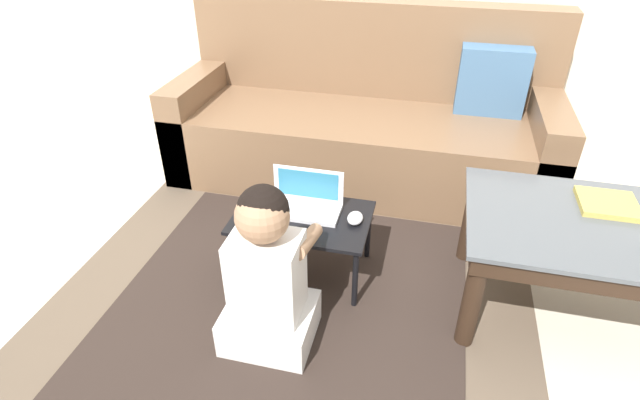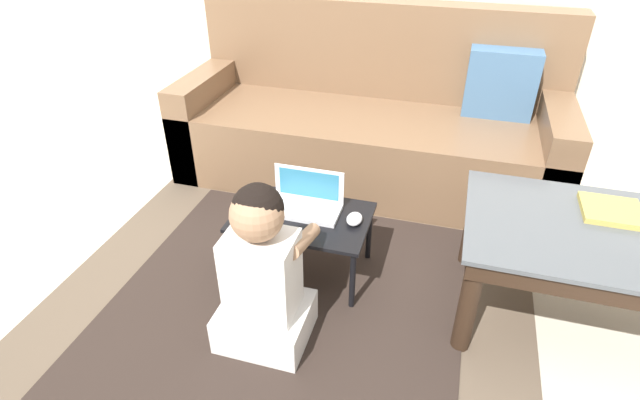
# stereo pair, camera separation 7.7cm
# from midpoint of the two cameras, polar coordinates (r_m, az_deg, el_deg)

# --- Properties ---
(ground_plane) EXTENTS (16.00, 16.00, 0.00)m
(ground_plane) POSITION_cam_midpoint_polar(r_m,az_deg,el_deg) (2.18, -0.58, -11.12)
(ground_plane) COLOR beige
(area_rug) EXTENTS (2.00, 1.98, 0.01)m
(area_rug) POSITION_cam_midpoint_polar(r_m,az_deg,el_deg) (2.16, -4.43, -11.45)
(area_rug) COLOR brown
(area_rug) RESTS_ON ground_plane
(couch) EXTENTS (2.12, 0.80, 0.95)m
(couch) POSITION_cam_midpoint_polar(r_m,az_deg,el_deg) (2.94, 4.33, 8.66)
(couch) COLOR brown
(couch) RESTS_ON ground_plane
(coffee_table) EXTENTS (0.96, 0.63, 0.45)m
(coffee_table) POSITION_cam_midpoint_polar(r_m,az_deg,el_deg) (2.11, 28.06, -3.92)
(coffee_table) COLOR #4C5156
(coffee_table) RESTS_ON ground_plane
(laptop_desk) EXTENTS (0.58, 0.38, 0.30)m
(laptop_desk) POSITION_cam_midpoint_polar(r_m,az_deg,el_deg) (2.14, -3.07, -2.56)
(laptop_desk) COLOR black
(laptop_desk) RESTS_ON ground_plane
(laptop) EXTENTS (0.31, 0.16, 0.17)m
(laptop) POSITION_cam_midpoint_polar(r_m,az_deg,el_deg) (2.14, -2.76, -0.46)
(laptop) COLOR silver
(laptop) RESTS_ON laptop_desk
(computer_mouse) EXTENTS (0.06, 0.09, 0.04)m
(computer_mouse) POSITION_cam_midpoint_polar(r_m,az_deg,el_deg) (2.08, 2.98, -2.09)
(computer_mouse) COLOR silver
(computer_mouse) RESTS_ON laptop_desk
(person_seated) EXTENTS (0.33, 0.41, 0.68)m
(person_seated) POSITION_cam_midpoint_polar(r_m,az_deg,el_deg) (1.82, -7.26, -8.65)
(person_seated) COLOR silver
(person_seated) RESTS_ON ground_plane
(book_on_table) EXTENTS (0.21, 0.20, 0.02)m
(book_on_table) POSITION_cam_midpoint_polar(r_m,az_deg,el_deg) (2.18, 29.17, -0.40)
(book_on_table) COLOR tan
(book_on_table) RESTS_ON coffee_table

